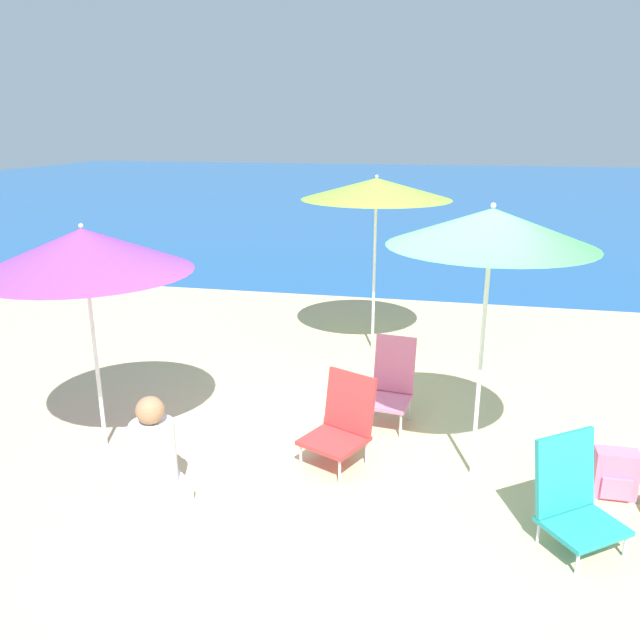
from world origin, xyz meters
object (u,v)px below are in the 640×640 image
at_px(beach_chair_red, 342,421).
at_px(beach_umbrella_lime, 376,189).
at_px(beach_chair_teal, 573,496).
at_px(beach_umbrella_purple, 84,250).
at_px(beach_umbrella_green, 492,228).
at_px(backpack_pink, 615,474).
at_px(beach_chair_pink, 392,382).
at_px(person_seated_near, 154,459).

bearing_deg(beach_chair_red, beach_umbrella_lime, 117.45).
xyz_separation_m(beach_umbrella_lime, beach_chair_teal, (1.90, -3.74, -1.74)).
height_order(beach_umbrella_purple, beach_chair_teal, beach_umbrella_purple).
bearing_deg(beach_umbrella_green, backpack_pink, -5.34).
relative_size(beach_chair_red, beach_chair_teal, 1.01).
distance_m(beach_chair_red, beach_chair_pink, 0.94).
bearing_deg(beach_chair_pink, backpack_pink, -19.81).
bearing_deg(beach_umbrella_lime, beach_umbrella_green, -67.20).
relative_size(beach_chair_teal, person_seated_near, 0.88).
bearing_deg(backpack_pink, beach_chair_teal, -123.58).
bearing_deg(person_seated_near, beach_umbrella_green, 61.89).
height_order(beach_chair_teal, beach_chair_pink, beach_chair_pink).
height_order(beach_chair_red, beach_chair_pink, beach_chair_pink).
distance_m(beach_umbrella_purple, person_seated_near, 1.87).
bearing_deg(backpack_pink, person_seated_near, -166.85).
relative_size(beach_chair_pink, person_seated_near, 0.96).
bearing_deg(beach_chair_red, person_seated_near, -120.14).
distance_m(beach_chair_pink, backpack_pink, 2.13).
relative_size(beach_umbrella_lime, beach_umbrella_green, 0.99).
xyz_separation_m(beach_umbrella_purple, beach_chair_pink, (2.55, 1.07, -1.42)).
bearing_deg(beach_umbrella_green, beach_chair_teal, -49.73).
height_order(beach_umbrella_lime, beach_chair_teal, beach_umbrella_lime).
xyz_separation_m(beach_chair_red, backpack_pink, (2.23, -0.09, -0.19)).
height_order(beach_chair_pink, backpack_pink, beach_chair_pink).
xyz_separation_m(beach_umbrella_purple, person_seated_near, (0.88, -0.73, -1.48)).
bearing_deg(beach_umbrella_green, beach_umbrella_lime, 112.80).
xyz_separation_m(beach_umbrella_green, beach_umbrella_purple, (-3.34, -0.20, -0.27)).
height_order(beach_chair_red, beach_chair_teal, beach_chair_red).
distance_m(beach_chair_teal, beach_chair_pink, 2.18).
relative_size(beach_umbrella_lime, beach_chair_red, 2.87).
xyz_separation_m(beach_umbrella_green, beach_chair_pink, (-0.79, 0.86, -1.69)).
height_order(beach_umbrella_green, person_seated_near, beach_umbrella_green).
distance_m(beach_chair_red, backpack_pink, 2.24).
height_order(beach_umbrella_green, beach_chair_pink, beach_umbrella_green).
xyz_separation_m(beach_chair_red, beach_chair_pink, (0.34, 0.88, 0.04)).
bearing_deg(beach_umbrella_purple, beach_chair_pink, 22.70).
distance_m(beach_umbrella_green, beach_chair_red, 2.06).
bearing_deg(person_seated_near, beach_chair_red, 75.76).
xyz_separation_m(person_seated_near, backpack_pink, (3.55, 0.83, -0.17)).
xyz_separation_m(beach_chair_teal, beach_chair_pink, (-1.44, 1.64, 0.06)).
bearing_deg(beach_umbrella_lime, person_seated_near, -107.13).
relative_size(beach_umbrella_purple, beach_chair_pink, 2.42).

